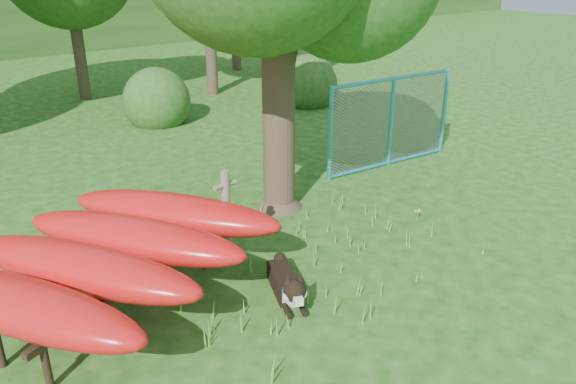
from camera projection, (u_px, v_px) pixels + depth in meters
ground at (332, 289)px, 7.71m from camera, size 80.00×80.00×0.00m
wooden_post at (227, 214)px, 8.18m from camera, size 0.39×0.14×1.42m
kayak_rack at (109, 252)px, 6.91m from camera, size 4.64×4.17×1.12m
husky_dog at (288, 285)px, 7.42m from camera, size 0.73×1.18×0.57m
fence_section at (391, 122)px, 11.87m from camera, size 3.29×0.43×3.21m
wildflower_clump at (418, 212)px, 9.64m from camera, size 0.09×0.09×0.20m
shrub_right at (307, 104)px, 17.19m from camera, size 1.80×1.80×1.80m
shrub_mid at (159, 123)px, 15.29m from camera, size 1.80×1.80×1.80m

